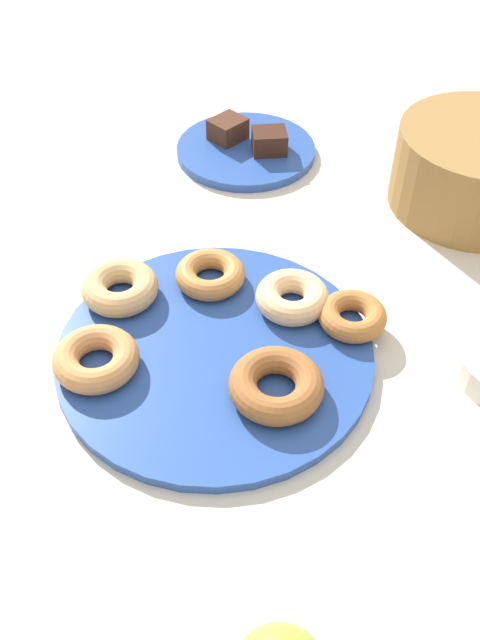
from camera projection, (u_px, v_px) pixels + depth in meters
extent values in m
plane|color=beige|center=(215.00, 355.00, 0.75)|extent=(2.40, 2.40, 0.00)
cylinder|color=#284C9E|center=(215.00, 352.00, 0.75)|extent=(0.34, 0.34, 0.01)
torus|color=#BC7A3D|center=(210.00, 274.00, 0.81)|extent=(0.09, 0.09, 0.02)
torus|color=#995B2D|center=(276.00, 385.00, 0.69)|extent=(0.13, 0.13, 0.03)
torus|color=#AD6B33|center=(352.00, 316.00, 0.76)|extent=(0.11, 0.11, 0.02)
torus|color=#EABC84|center=(292.00, 297.00, 0.78)|extent=(0.11, 0.11, 0.03)
torus|color=tan|center=(120.00, 288.00, 0.79)|extent=(0.12, 0.12, 0.03)
torus|color=#C6844C|center=(96.00, 359.00, 0.71)|extent=(0.09, 0.09, 0.03)
cylinder|color=#284C9E|center=(246.00, 150.00, 1.04)|extent=(0.21, 0.21, 0.01)
cube|color=#472819|center=(228.00, 129.00, 1.04)|extent=(0.06, 0.06, 0.03)
cube|color=#381E14|center=(269.00, 141.00, 1.01)|extent=(0.06, 0.06, 0.03)
cylinder|color=olive|center=(479.00, 169.00, 0.92)|extent=(0.32, 0.32, 0.11)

